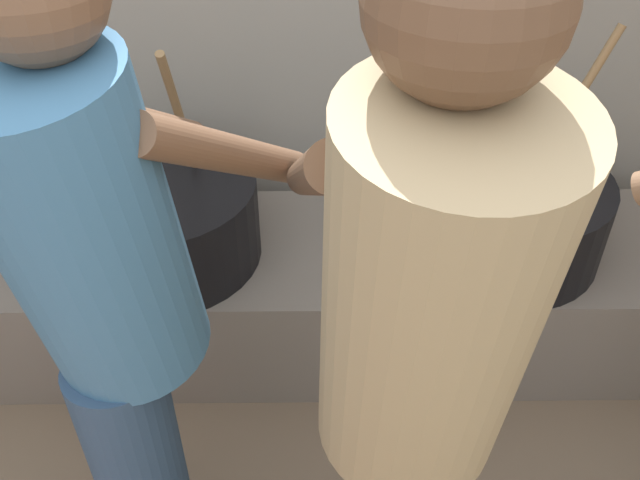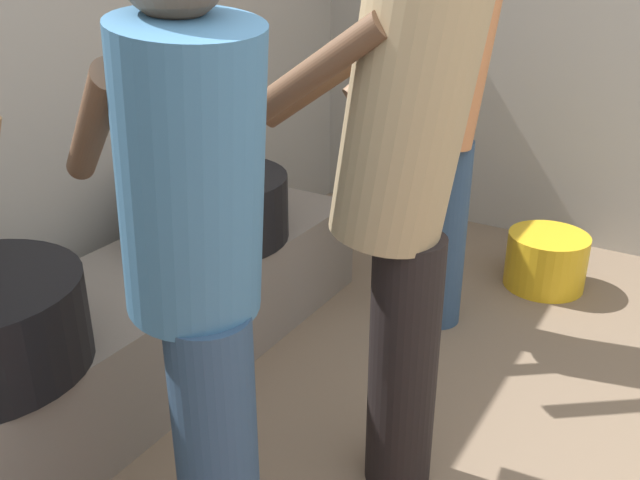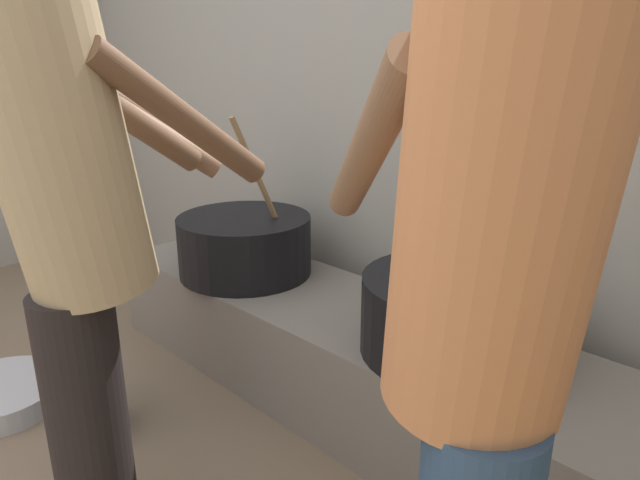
{
  "view_description": "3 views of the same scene",
  "coord_description": "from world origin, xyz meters",
  "px_view_note": "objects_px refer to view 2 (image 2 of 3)",
  "views": [
    {
      "loc": [
        0.17,
        0.01,
        1.81
      ],
      "look_at": [
        0.18,
        1.4,
        0.68
      ],
      "focal_mm": 38.69,
      "sensor_mm": 36.0,
      "label": 1
    },
    {
      "loc": [
        -1.23,
        0.0,
        1.55
      ],
      "look_at": [
        0.14,
        0.83,
        0.83
      ],
      "focal_mm": 39.0,
      "sensor_mm": 36.0,
      "label": 2
    },
    {
      "loc": [
        1.63,
        0.2,
        1.34
      ],
      "look_at": [
        0.52,
        1.32,
        0.83
      ],
      "focal_mm": 31.52,
      "sensor_mm": 36.0,
      "label": 3
    }
  ],
  "objects_px": {
    "cook_in_blue_shirt": "(198,252)",
    "bucket_yellow_plastic": "(547,261)",
    "cook_in_tan_shirt": "(402,180)",
    "cooking_pot_main": "(215,207)",
    "cook_in_orange_shirt": "(446,103)"
  },
  "relations": [
    {
      "from": "cook_in_orange_shirt",
      "to": "bucket_yellow_plastic",
      "type": "height_order",
      "value": "cook_in_orange_shirt"
    },
    {
      "from": "cook_in_tan_shirt",
      "to": "bucket_yellow_plastic",
      "type": "bearing_deg",
      "value": -3.33
    },
    {
      "from": "cook_in_tan_shirt",
      "to": "cook_in_orange_shirt",
      "type": "bearing_deg",
      "value": 15.07
    },
    {
      "from": "cook_in_blue_shirt",
      "to": "bucket_yellow_plastic",
      "type": "bearing_deg",
      "value": -8.79
    },
    {
      "from": "cooking_pot_main",
      "to": "cook_in_tan_shirt",
      "type": "height_order",
      "value": "cook_in_tan_shirt"
    },
    {
      "from": "cooking_pot_main",
      "to": "bucket_yellow_plastic",
      "type": "relative_size",
      "value": 1.92
    },
    {
      "from": "cook_in_blue_shirt",
      "to": "bucket_yellow_plastic",
      "type": "distance_m",
      "value": 2.22
    },
    {
      "from": "cooking_pot_main",
      "to": "cook_in_blue_shirt",
      "type": "relative_size",
      "value": 0.44
    },
    {
      "from": "cooking_pot_main",
      "to": "cook_in_orange_shirt",
      "type": "distance_m",
      "value": 0.98
    },
    {
      "from": "cook_in_tan_shirt",
      "to": "bucket_yellow_plastic",
      "type": "relative_size",
      "value": 4.5
    },
    {
      "from": "cooking_pot_main",
      "to": "cook_in_orange_shirt",
      "type": "bearing_deg",
      "value": -56.38
    },
    {
      "from": "cook_in_blue_shirt",
      "to": "bucket_yellow_plastic",
      "type": "relative_size",
      "value": 4.32
    },
    {
      "from": "cooking_pot_main",
      "to": "cook_in_tan_shirt",
      "type": "bearing_deg",
      "value": -113.51
    },
    {
      "from": "cook_in_tan_shirt",
      "to": "cooking_pot_main",
      "type": "bearing_deg",
      "value": 66.49
    },
    {
      "from": "cook_in_blue_shirt",
      "to": "cooking_pot_main",
      "type": "bearing_deg",
      "value": 38.32
    }
  ]
}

